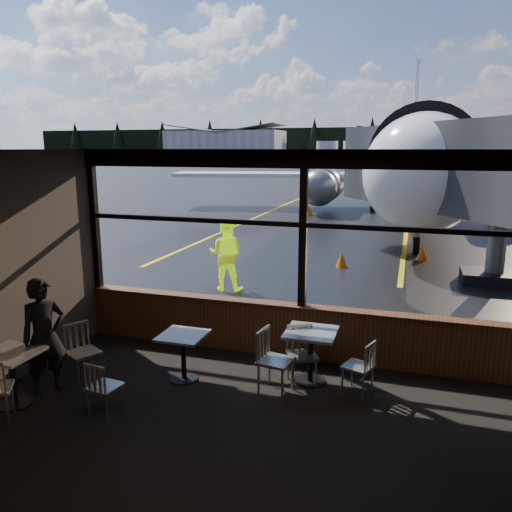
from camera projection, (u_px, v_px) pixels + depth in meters
The scene contains 30 objects.
ground_plane at pixel (408, 163), 120.46m from camera, with size 520.00×520.00×0.00m, color black.
carpet_floor at pixel (245, 458), 5.77m from camera, with size 8.00×6.00×0.01m, color black.
ceiling at pixel (243, 150), 5.03m from camera, with size 8.00×6.00×0.04m, color #38332D.
wall_back at pixel (60, 494), 2.61m from camera, with size 8.00×0.04×3.50m, color #49423A.
window_sill at pixel (301, 332), 8.48m from camera, with size 8.00×0.28×0.90m, color #4C2817.
window_header at pixel (305, 159), 7.86m from camera, with size 8.00×0.18×0.30m, color black.
mullion_left at pixel (95, 220), 9.26m from camera, with size 0.12×0.12×2.60m, color black.
mullion_centre at pixel (303, 231), 8.10m from camera, with size 0.12×0.12×2.60m, color black.
window_transom at pixel (303, 225), 8.08m from camera, with size 8.00×0.10×0.08m, color black.
airliner at pixel (418, 117), 26.32m from camera, with size 27.89×33.47×10.23m, color white, non-canonical shape.
jet_bridge at pixel (497, 188), 12.10m from camera, with size 9.62×11.76×5.13m, color #2A2B2D, non-canonical shape.
cafe_table_near at pixel (310, 357), 7.57m from camera, with size 0.75×0.75×0.83m, color #9F9B92, non-canonical shape.
cafe_table_mid at pixel (184, 357), 7.66m from camera, with size 0.68×0.68×0.74m, color gray, non-canonical shape.
cafe_table_left at pixel (13, 379), 6.89m from camera, with size 0.71×0.71×0.79m, color #9A948D, non-canonical shape.
chair_near_e at pixel (358, 367), 7.22m from camera, with size 0.45×0.45×0.83m, color #B8B4A6, non-canonical shape.
chair_near_w at pixel (276, 362), 7.23m from camera, with size 0.53×0.53×0.96m, color #BAB4A8, non-canonical shape.
chair_near_n at pixel (302, 356), 7.51m from camera, with size 0.49×0.49×0.90m, color #B1AC9F, non-canonical shape.
chair_mid_s at pixel (105, 387), 6.64m from camera, with size 0.44×0.44×0.80m, color #B0AB9F, non-canonical shape.
chair_mid_w at pixel (84, 353), 7.60m from camera, with size 0.49×0.49×0.90m, color #ACA69B, non-canonical shape.
passenger at pixel (44, 336), 7.19m from camera, with size 0.63×0.41×1.72m, color black.
ground_crew at pixel (226, 254), 12.47m from camera, with size 0.88×0.69×1.82m, color #BFF219.
cone_nose at pixel (342, 259), 15.01m from camera, with size 0.34×0.34×0.47m, color orange.
cone_wing at pixel (309, 210), 26.42m from camera, with size 0.39×0.39×0.54m, color orange.
hangar_left at pixel (225, 143), 195.71m from camera, with size 45.00×18.00×11.00m, color silver, non-canonical shape.
hangar_mid at pixel (411, 144), 180.00m from camera, with size 38.00×15.00×10.00m, color silver, non-canonical shape.
fuel_tank_a at pixel (327, 149), 186.40m from camera, with size 8.00×8.00×6.00m, color silver.
fuel_tank_b at pixel (354, 149), 183.48m from camera, with size 8.00×8.00×6.00m, color silver.
fuel_tank_c at pixel (382, 149), 180.55m from camera, with size 8.00×8.00×6.00m, color silver.
treeline at pixel (412, 142), 203.10m from camera, with size 360.00×3.00×12.00m, color black.
cone_extra at pixel (422, 252), 15.94m from camera, with size 0.36×0.36×0.51m, color #EF4407.
Camera 1 is at (1.66, -7.87, 3.52)m, focal length 35.00 mm.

